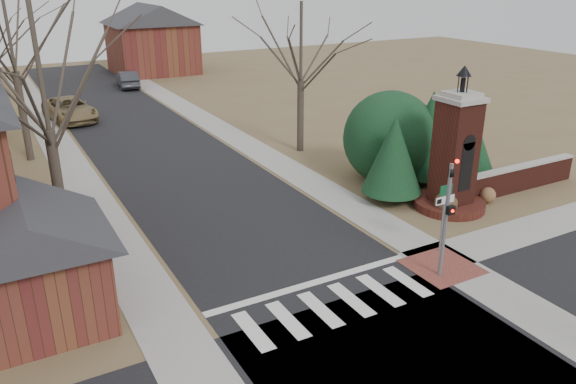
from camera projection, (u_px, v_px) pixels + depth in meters
ground at (350, 317)px, 17.63m from camera, size 120.00×120.00×0.00m
main_street at (150, 143)px, 35.52m from camera, size 8.00×70.00×0.01m
cross_street at (414, 372)px, 15.19m from camera, size 120.00×8.00×0.01m
crosswalk_zone at (336, 304)px, 18.28m from camera, size 8.00×2.20×0.02m
stop_bar at (312, 283)px, 19.50m from camera, size 8.00×0.35×0.02m
sidewalk_right_main at (226, 132)px, 37.87m from camera, size 2.00×60.00×0.02m
sidewalk_left at (64, 155)px, 33.17m from camera, size 2.00×60.00×0.02m
curb_apron at (442, 267)px, 20.60m from camera, size 2.40×2.40×0.02m
traffic_signal_pole at (447, 209)px, 19.09m from camera, size 0.28×0.41×4.50m
sign_post at (444, 205)px, 21.06m from camera, size 0.90×0.07×2.75m
brick_gate_monument at (454, 163)px, 24.96m from camera, size 3.20×3.20×6.47m
brick_garden_wall at (518, 178)px, 27.55m from camera, size 7.50×0.50×1.30m
garage_left at (29, 257)px, 16.61m from camera, size 4.80×4.80×4.29m
house_distant_right at (152, 37)px, 58.93m from camera, size 8.80×8.80×7.30m
evergreen_near at (393, 154)px, 25.73m from camera, size 2.80×2.80×4.10m
evergreen_mid at (431, 132)px, 28.09m from camera, size 3.40×3.40×4.70m
evergreen_far at (473, 145)px, 28.43m from camera, size 2.40×2.40×3.30m
evergreen_mass at (390, 134)px, 28.54m from camera, size 4.80×4.80×4.80m
bare_tree_0 at (36, 48)px, 18.96m from camera, size 8.05×8.05×11.15m
bare_tree_1 at (5, 14)px, 29.41m from camera, size 8.40×8.40×11.64m
bare_tree_3 at (301, 37)px, 31.57m from camera, size 7.00×7.00×9.70m
pickup_truck at (70, 109)px, 40.53m from camera, size 3.48×6.25×1.65m
distant_car at (128, 79)px, 52.10m from camera, size 2.17×4.85×1.55m
dry_shrub_left at (446, 203)px, 24.96m from camera, size 1.03×1.03×1.03m
dry_shrub_right at (488, 195)px, 26.20m from camera, size 0.75×0.75×0.75m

